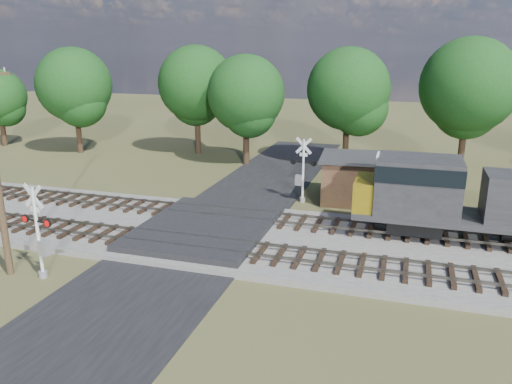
% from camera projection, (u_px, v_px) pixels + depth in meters
% --- Properties ---
extents(ground, '(160.00, 160.00, 0.00)m').
position_uv_depth(ground, '(202.00, 237.00, 28.01)').
color(ground, '#484826').
rests_on(ground, ground).
extents(ballast_bed, '(140.00, 10.00, 0.30)m').
position_uv_depth(ballast_bed, '(386.00, 252.00, 25.59)').
color(ballast_bed, gray).
rests_on(ballast_bed, ground).
extents(road, '(7.00, 60.00, 0.08)m').
position_uv_depth(road, '(202.00, 236.00, 28.00)').
color(road, black).
rests_on(road, ground).
extents(crossing_panel, '(7.00, 9.00, 0.62)m').
position_uv_depth(crossing_panel, '(206.00, 229.00, 28.38)').
color(crossing_panel, '#262628').
rests_on(crossing_panel, ground).
extents(track_near, '(140.00, 2.60, 0.33)m').
position_uv_depth(track_near, '(244.00, 250.00, 25.18)').
color(track_near, black).
rests_on(track_near, ballast_bed).
extents(track_far, '(140.00, 2.60, 0.33)m').
position_uv_depth(track_far, '(270.00, 219.00, 29.76)').
color(track_far, black).
rests_on(track_far, ballast_bed).
extents(crossing_signal_near, '(1.80, 0.45, 4.49)m').
position_uv_depth(crossing_signal_near, '(40.00, 240.00, 22.52)').
color(crossing_signal_near, silver).
rests_on(crossing_signal_near, ground).
extents(crossing_signal_far, '(1.82, 0.42, 4.51)m').
position_uv_depth(crossing_signal_far, '(302.00, 175.00, 33.95)').
color(crossing_signal_far, silver).
rests_on(crossing_signal_far, ground).
extents(equipment_shed, '(5.00, 5.00, 3.16)m').
position_uv_depth(equipment_shed, '(355.00, 178.00, 34.37)').
color(equipment_shed, '#4D2A21').
rests_on(equipment_shed, ground).
extents(treeline, '(83.13, 11.00, 11.91)m').
position_uv_depth(treeline, '(424.00, 89.00, 41.35)').
color(treeline, black).
rests_on(treeline, ground).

